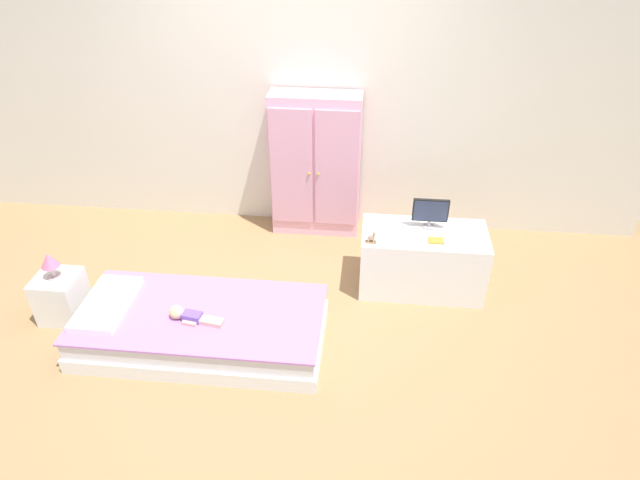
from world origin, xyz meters
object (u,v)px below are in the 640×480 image
doll (186,315)px  book_orange (436,241)px  nightstand (61,297)px  table_lamp (49,261)px  wardrobe (316,166)px  tv_stand (422,260)px  tv_monitor (430,212)px  bed (202,327)px  rocking_horse_toy (372,238)px

doll → book_orange: 1.92m
nightstand → table_lamp: (0.00, 0.00, 0.33)m
wardrobe → book_orange: 1.37m
tv_stand → wardrobe: bearing=139.9°
tv_monitor → tv_stand: bearing=-108.7°
doll → wardrobe: 1.87m
bed → tv_monitor: tv_monitor is taller
doll → table_lamp: size_ratio=1.86×
tv_stand → nightstand: bearing=-166.6°
doll → tv_stand: (1.67, 0.89, -0.05)m
doll → table_lamp: 1.11m
table_lamp → bed: bearing=-8.2°
nightstand → tv_stand: bearing=13.4°
rocking_horse_toy → book_orange: rocking_horse_toy is taller
wardrobe → table_lamp: bearing=-140.9°
tv_monitor → rocking_horse_toy: 0.52m
tv_monitor → rocking_horse_toy: (-0.44, -0.26, -0.10)m
bed → rocking_horse_toy: rocking_horse_toy is taller
nightstand → rocking_horse_toy: 2.40m
bed → tv_stand: tv_stand is taller
tv_monitor → wardrobe: bearing=143.8°
tv_stand → tv_monitor: bearing=71.3°
rocking_horse_toy → book_orange: size_ratio=0.88×
bed → tv_monitor: size_ratio=6.30×
wardrobe → tv_monitor: wardrobe is taller
nightstand → book_orange: (2.80, 0.54, 0.34)m
table_lamp → tv_monitor: (2.76, 0.73, 0.15)m
bed → tv_monitor: 1.93m
bed → nightstand: size_ratio=4.74×
wardrobe → tv_monitor: 1.21m
doll → book_orange: (1.74, 0.78, 0.22)m
bed → nightstand: bearing=171.8°
wardrobe → book_orange: bearing=-41.7°
table_lamp → rocking_horse_toy: bearing=11.5°
nightstand → table_lamp: 0.33m
tv_stand → book_orange: size_ratio=8.39×
doll → tv_stand: size_ratio=0.40×
bed → tv_stand: 1.80m
bed → doll: 0.20m
tv_stand → tv_monitor: 0.42m
wardrobe → tv_stand: (0.95, -0.80, -0.40)m
bed → wardrobe: bearing=68.0°
wardrobe → tv_stand: 1.30m
table_lamp → rocking_horse_toy: rocking_horse_toy is taller
nightstand → rocking_horse_toy: rocking_horse_toy is taller
bed → rocking_horse_toy: (1.19, 0.64, 0.44)m
doll → wardrobe: (0.72, 1.69, 0.36)m
doll → nightstand: bearing=167.4°
rocking_horse_toy → bed: bearing=-151.8°
nightstand → book_orange: book_orange is taller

